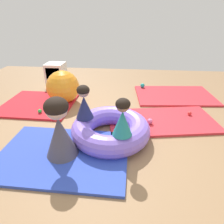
{
  "coord_description": "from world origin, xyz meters",
  "views": [
    {
      "loc": [
        0.27,
        -2.3,
        1.7
      ],
      "look_at": [
        0.02,
        0.29,
        0.34
      ],
      "focal_mm": 31.0,
      "sensor_mm": 36.0,
      "label": 1
    }
  ],
  "objects_px": {
    "play_ball_pink": "(150,121)",
    "exercise_ball_large": "(63,87)",
    "inflatable_cushion": "(111,129)",
    "play_ball_teal": "(143,85)",
    "adult_seated": "(59,128)",
    "child_in_navy": "(84,102)",
    "child_in_teal": "(123,118)",
    "play_ball_red": "(190,113)",
    "storage_cube": "(56,75)",
    "play_ball_green": "(40,111)"
  },
  "relations": [
    {
      "from": "play_ball_pink",
      "to": "exercise_ball_large",
      "type": "xyz_separation_m",
      "value": [
        -1.7,
        0.79,
        0.24
      ]
    },
    {
      "from": "inflatable_cushion",
      "to": "play_ball_pink",
      "type": "height_order",
      "value": "inflatable_cushion"
    },
    {
      "from": "play_ball_teal",
      "to": "adult_seated",
      "type": "bearing_deg",
      "value": -113.84
    },
    {
      "from": "child_in_navy",
      "to": "exercise_ball_large",
      "type": "xyz_separation_m",
      "value": [
        -0.71,
        1.15,
        -0.22
      ]
    },
    {
      "from": "inflatable_cushion",
      "to": "child_in_teal",
      "type": "distance_m",
      "value": 0.55
    },
    {
      "from": "play_ball_red",
      "to": "storage_cube",
      "type": "bearing_deg",
      "value": 154.69
    },
    {
      "from": "play_ball_green",
      "to": "exercise_ball_large",
      "type": "distance_m",
      "value": 0.7
    },
    {
      "from": "play_ball_pink",
      "to": "storage_cube",
      "type": "height_order",
      "value": "storage_cube"
    },
    {
      "from": "child_in_navy",
      "to": "play_ball_pink",
      "type": "height_order",
      "value": "child_in_navy"
    },
    {
      "from": "child_in_teal",
      "to": "inflatable_cushion",
      "type": "bearing_deg",
      "value": 100.72
    },
    {
      "from": "inflatable_cushion",
      "to": "adult_seated",
      "type": "relative_size",
      "value": 1.45
    },
    {
      "from": "play_ball_red",
      "to": "play_ball_green",
      "type": "bearing_deg",
      "value": -176.23
    },
    {
      "from": "inflatable_cushion",
      "to": "play_ball_red",
      "type": "xyz_separation_m",
      "value": [
        1.34,
        0.78,
        -0.08
      ]
    },
    {
      "from": "play_ball_green",
      "to": "exercise_ball_large",
      "type": "height_order",
      "value": "exercise_ball_large"
    },
    {
      "from": "play_ball_red",
      "to": "play_ball_green",
      "type": "height_order",
      "value": "play_ball_green"
    },
    {
      "from": "adult_seated",
      "to": "storage_cube",
      "type": "bearing_deg",
      "value": -30.77
    },
    {
      "from": "play_ball_red",
      "to": "play_ball_pink",
      "type": "xyz_separation_m",
      "value": [
        -0.73,
        -0.38,
        0.01
      ]
    },
    {
      "from": "child_in_navy",
      "to": "play_ball_green",
      "type": "relative_size",
      "value": 6.92
    },
    {
      "from": "child_in_navy",
      "to": "play_ball_pink",
      "type": "bearing_deg",
      "value": 74.35
    },
    {
      "from": "child_in_teal",
      "to": "play_ball_teal",
      "type": "bearing_deg",
      "value": 63.97
    },
    {
      "from": "inflatable_cushion",
      "to": "play_ball_teal",
      "type": "distance_m",
      "value": 2.19
    },
    {
      "from": "adult_seated",
      "to": "play_ball_pink",
      "type": "height_order",
      "value": "adult_seated"
    },
    {
      "from": "play_ball_red",
      "to": "play_ball_pink",
      "type": "distance_m",
      "value": 0.82
    },
    {
      "from": "child_in_navy",
      "to": "play_ball_teal",
      "type": "xyz_separation_m",
      "value": [
        0.94,
        2.07,
        -0.46
      ]
    },
    {
      "from": "play_ball_red",
      "to": "play_ball_pink",
      "type": "height_order",
      "value": "play_ball_pink"
    },
    {
      "from": "adult_seated",
      "to": "storage_cube",
      "type": "height_order",
      "value": "adult_seated"
    },
    {
      "from": "child_in_navy",
      "to": "play_ball_pink",
      "type": "relative_size",
      "value": 5.33
    },
    {
      "from": "child_in_navy",
      "to": "play_ball_green",
      "type": "bearing_deg",
      "value": -155.21
    },
    {
      "from": "play_ball_red",
      "to": "play_ball_teal",
      "type": "relative_size",
      "value": 0.66
    },
    {
      "from": "play_ball_red",
      "to": "exercise_ball_large",
      "type": "bearing_deg",
      "value": 170.34
    },
    {
      "from": "adult_seated",
      "to": "play_ball_green",
      "type": "height_order",
      "value": "adult_seated"
    },
    {
      "from": "play_ball_teal",
      "to": "storage_cube",
      "type": "bearing_deg",
      "value": 178.43
    },
    {
      "from": "child_in_navy",
      "to": "play_ball_green",
      "type": "distance_m",
      "value": 1.22
    },
    {
      "from": "child_in_teal",
      "to": "play_ball_red",
      "type": "bearing_deg",
      "value": 26.77
    },
    {
      "from": "adult_seated",
      "to": "play_ball_teal",
      "type": "xyz_separation_m",
      "value": [
        1.14,
        2.58,
        -0.33
      ]
    },
    {
      "from": "child_in_navy",
      "to": "child_in_teal",
      "type": "height_order",
      "value": "child_in_navy"
    },
    {
      "from": "adult_seated",
      "to": "exercise_ball_large",
      "type": "xyz_separation_m",
      "value": [
        -0.51,
        1.66,
        -0.1
      ]
    },
    {
      "from": "inflatable_cushion",
      "to": "adult_seated",
      "type": "height_order",
      "value": "adult_seated"
    },
    {
      "from": "inflatable_cushion",
      "to": "play_ball_red",
      "type": "relative_size",
      "value": 16.65
    },
    {
      "from": "inflatable_cushion",
      "to": "child_in_teal",
      "type": "bearing_deg",
      "value": -61.96
    },
    {
      "from": "adult_seated",
      "to": "exercise_ball_large",
      "type": "relative_size",
      "value": 1.2
    },
    {
      "from": "play_ball_teal",
      "to": "inflatable_cushion",
      "type": "bearing_deg",
      "value": -104.78
    },
    {
      "from": "play_ball_red",
      "to": "play_ball_green",
      "type": "distance_m",
      "value": 2.71
    },
    {
      "from": "child_in_navy",
      "to": "inflatable_cushion",
      "type": "bearing_deg",
      "value": 47.74
    },
    {
      "from": "child_in_teal",
      "to": "play_ball_pink",
      "type": "relative_size",
      "value": 5.3
    },
    {
      "from": "adult_seated",
      "to": "play_ball_green",
      "type": "xyz_separation_m",
      "value": [
        -0.78,
        1.07,
        -0.35
      ]
    },
    {
      "from": "play_ball_red",
      "to": "storage_cube",
      "type": "xyz_separation_m",
      "value": [
        -2.94,
        1.39,
        0.21
      ]
    },
    {
      "from": "play_ball_teal",
      "to": "play_ball_pink",
      "type": "height_order",
      "value": "play_ball_teal"
    },
    {
      "from": "inflatable_cushion",
      "to": "child_in_navy",
      "type": "bearing_deg",
      "value": 173.35
    },
    {
      "from": "inflatable_cushion",
      "to": "play_ball_green",
      "type": "height_order",
      "value": "inflatable_cushion"
    }
  ]
}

